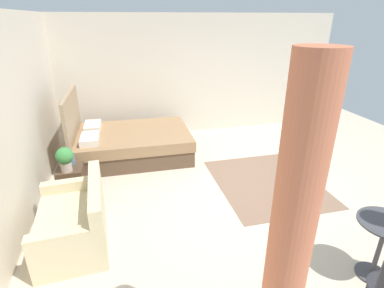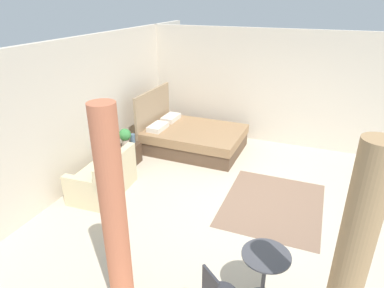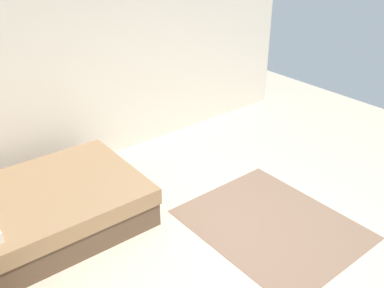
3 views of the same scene
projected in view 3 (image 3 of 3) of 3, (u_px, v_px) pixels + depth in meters
ground_plane at (252, 241)px, 5.11m from camera, size 8.93×9.72×0.02m
wall_right at (116, 67)px, 6.49m from camera, size 0.12×6.72×2.77m
area_rug at (271, 224)px, 5.37m from camera, size 2.06×1.71×0.01m
bed at (40, 210)px, 5.14m from camera, size 1.67×2.29×1.38m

